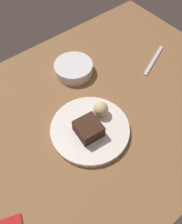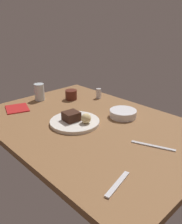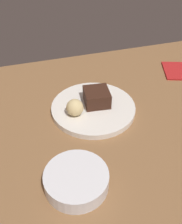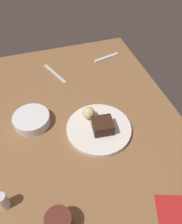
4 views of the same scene
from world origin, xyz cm
name	(u,v)px [view 1 (image 1 of 4)]	position (x,y,z in cm)	size (l,w,h in cm)	color
dining_table	(90,114)	(0.00, 0.00, 1.50)	(120.00, 84.00, 3.00)	brown
dessert_plate	(90,129)	(-4.91, -5.98, 3.88)	(25.96, 25.96, 1.76)	white
chocolate_cake_slice	(88,129)	(-6.34, -7.04, 7.07)	(7.73, 7.52, 4.63)	#381E14
bread_roll	(101,109)	(1.41, -3.71, 7.32)	(5.11, 5.11, 5.11)	#DBC184
side_bowl	(74,68)	(6.91, 19.09, 5.00)	(14.92, 14.92, 4.00)	silver
butter_knife	(154,60)	(36.24, 3.86, 3.25)	(19.00, 1.40, 0.50)	silver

